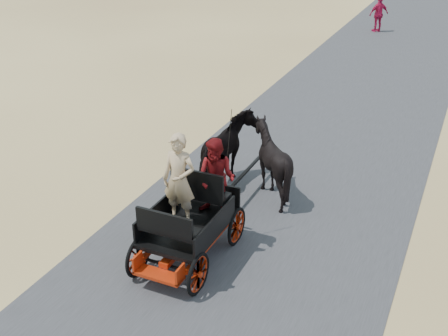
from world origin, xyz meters
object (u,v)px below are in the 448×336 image
at_px(horse_left, 227,153).
at_px(pedestrian, 379,14).
at_px(horse_right, 271,161).
at_px(carriage, 189,241).

xyz_separation_m(horse_left, pedestrian, (0.16, 17.75, 0.02)).
xyz_separation_m(horse_left, horse_right, (1.10, 0.00, 0.00)).
distance_m(carriage, horse_left, 3.09).
relative_size(horse_left, pedestrian, 1.16).
bearing_deg(carriage, horse_left, 100.39).
relative_size(carriage, pedestrian, 1.39).
xyz_separation_m(carriage, horse_right, (0.55, 3.00, 0.49)).
bearing_deg(horse_left, pedestrian, -90.53).
bearing_deg(pedestrian, carriage, 48.14).
bearing_deg(carriage, horse_right, 79.61).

